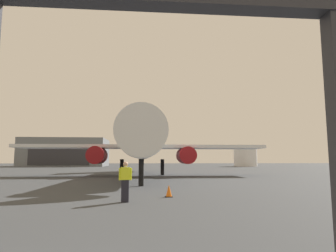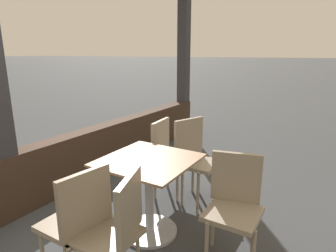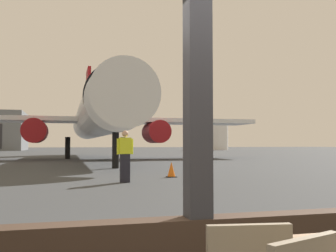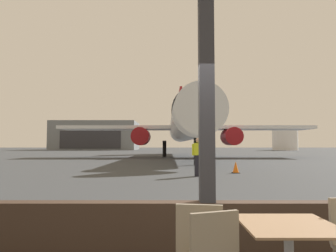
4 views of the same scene
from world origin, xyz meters
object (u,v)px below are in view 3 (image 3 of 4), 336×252
traffic_cone (171,170)px  airplane (97,117)px  fuel_storage_tank (213,137)px  ground_crew_worker (125,155)px

traffic_cone → airplane: bearing=94.4°
airplane → fuel_storage_tank: (28.44, 45.43, -0.79)m
traffic_cone → fuel_storage_tank: 69.44m
ground_crew_worker → fuel_storage_tank: size_ratio=0.27×
airplane → fuel_storage_tank: size_ratio=5.13×
airplane → fuel_storage_tank: bearing=57.9°
airplane → ground_crew_worker: bearing=-91.8°
ground_crew_worker → traffic_cone: bearing=37.4°
ground_crew_worker → fuel_storage_tank: 71.67m
airplane → traffic_cone: size_ratio=54.49×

